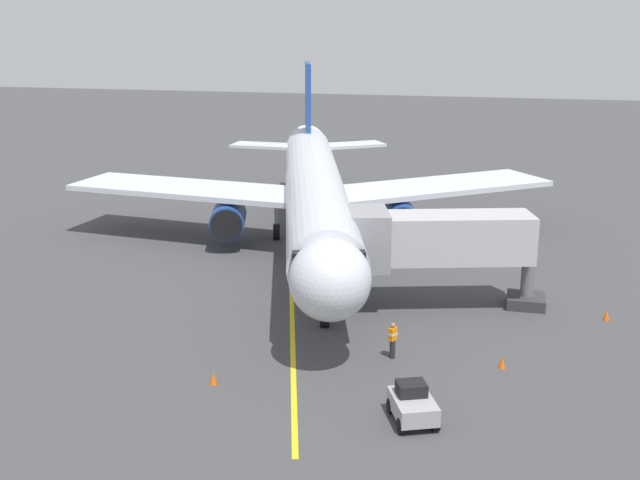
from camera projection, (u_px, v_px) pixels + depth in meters
The scene contains 10 objects.
ground_plane at pixel (292, 243), 54.20m from camera, with size 220.00×220.00×0.00m, color #424244.
apron_lead_in_line at pixel (291, 278), 46.81m from camera, with size 0.24×40.00×0.01m, color yellow.
airplane at pixel (315, 191), 51.61m from camera, with size 33.50×39.64×11.50m.
jet_bridge at pixel (425, 240), 41.05m from camera, with size 11.44×5.61×5.40m.
ground_crew_marshaller at pixel (393, 340), 35.59m from camera, with size 0.42×0.47×1.71m.
tug_near_nose at pixel (366, 199), 64.14m from camera, with size 1.90×2.52×1.50m.
tug_portside at pixel (413, 404), 30.03m from camera, with size 2.27×2.70×1.50m.
safety_cone_nose_left at pixel (606, 315), 40.27m from camera, with size 0.32×0.32×0.55m, color #F2590F.
safety_cone_nose_right at pixel (213, 378), 33.19m from camera, with size 0.32×0.32×0.55m, color #F2590F.
safety_cone_wing_port at pixel (502, 362), 34.73m from camera, with size 0.32×0.32×0.55m, color #F2590F.
Camera 1 is at (-13.88, 50.26, 14.95)m, focal length 43.97 mm.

